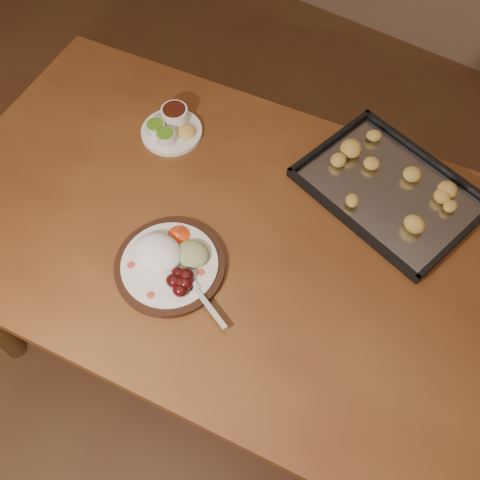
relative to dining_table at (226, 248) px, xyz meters
The scene contains 5 objects.
ground 0.69m from the dining_table, 141.44° to the right, with size 4.00×4.00×0.00m, color brown.
dining_table is the anchor object (origin of this frame).
dinner_plate 0.20m from the dining_table, 108.20° to the right, with size 0.34×0.26×0.06m.
condiment_saucer 0.37m from the dining_table, 149.08° to the left, with size 0.17×0.17×0.06m.
baking_tray 0.45m from the dining_table, 47.92° to the left, with size 0.50×0.42×0.05m.
Camera 1 is at (0.59, -0.44, 1.88)m, focal length 40.00 mm.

